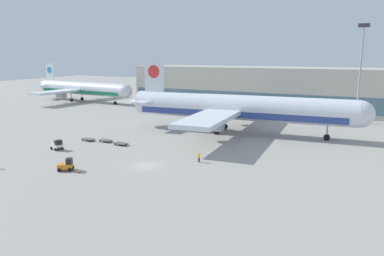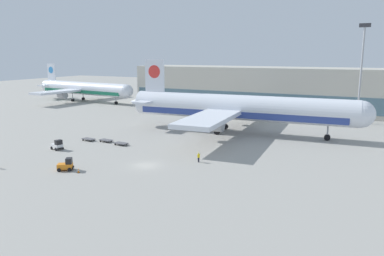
% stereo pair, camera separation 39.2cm
% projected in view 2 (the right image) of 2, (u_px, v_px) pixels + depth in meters
% --- Properties ---
extents(ground_plane, '(400.00, 400.00, 0.00)m').
position_uv_depth(ground_plane, '(146.00, 165.00, 62.43)').
color(ground_plane, '#9E9B93').
extents(terminal_building, '(90.00, 18.20, 14.00)m').
position_uv_depth(terminal_building, '(263.00, 88.00, 125.96)').
color(terminal_building, '#BCB7A8').
rests_on(terminal_building, ground_plane).
extents(light_mast, '(2.80, 0.50, 26.02)m').
position_uv_depth(light_mast, '(361.00, 67.00, 97.72)').
color(light_mast, '#9EA0A5').
rests_on(light_mast, ground_plane).
extents(airplane_main, '(58.08, 48.46, 17.00)m').
position_uv_depth(airplane_main, '(235.00, 108.00, 87.08)').
color(airplane_main, silver).
rests_on(airplane_main, ground_plane).
extents(airplane_distant, '(49.19, 41.10, 14.40)m').
position_uv_depth(airplane_distant, '(82.00, 89.00, 146.36)').
color(airplane_distant, silver).
rests_on(airplane_distant, ground_plane).
extents(baggage_tug_foreground, '(2.71, 2.13, 2.00)m').
position_uv_depth(baggage_tug_foreground, '(57.00, 145.00, 72.60)').
color(baggage_tug_foreground, silver).
rests_on(baggage_tug_foreground, ground_plane).
extents(baggage_tug_mid, '(2.81, 2.59, 2.00)m').
position_uv_depth(baggage_tug_mid, '(66.00, 165.00, 59.70)').
color(baggage_tug_mid, orange).
rests_on(baggage_tug_mid, ground_plane).
extents(baggage_dolly_lead, '(3.76, 1.78, 0.48)m').
position_uv_depth(baggage_dolly_lead, '(89.00, 139.00, 80.15)').
color(baggage_dolly_lead, '#56565B').
rests_on(baggage_dolly_lead, ground_plane).
extents(baggage_dolly_second, '(3.76, 1.78, 0.48)m').
position_uv_depth(baggage_dolly_second, '(106.00, 140.00, 79.04)').
color(baggage_dolly_second, '#56565B').
rests_on(baggage_dolly_second, ground_plane).
extents(baggage_dolly_third, '(3.76, 1.78, 0.48)m').
position_uv_depth(baggage_dolly_third, '(121.00, 143.00, 76.27)').
color(baggage_dolly_third, '#56565B').
rests_on(baggage_dolly_third, ground_plane).
extents(ground_crew_far, '(0.32, 0.55, 1.71)m').
position_uv_depth(ground_crew_far, '(199.00, 157.00, 64.14)').
color(ground_crew_far, black).
rests_on(ground_crew_far, ground_plane).
extents(traffic_cone_near, '(0.40, 0.40, 0.71)m').
position_uv_depth(traffic_cone_near, '(78.00, 171.00, 58.51)').
color(traffic_cone_near, black).
rests_on(traffic_cone_near, ground_plane).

